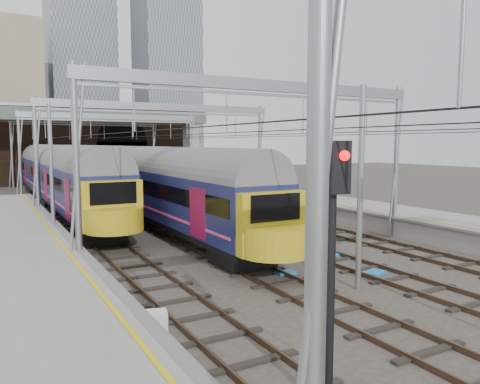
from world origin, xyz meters
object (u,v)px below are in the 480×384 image
train_main (90,169)px  relay_cabinet (156,334)px  signal_near_left (333,247)px  train_second (60,176)px

train_main → relay_cabinet: train_main is taller
signal_near_left → relay_cabinet: 5.18m
train_main → train_second: size_ratio=1.96×
train_main → train_second: bearing=-114.9°
relay_cabinet → train_second: bearing=100.8°
train_main → relay_cabinet: 36.93m
train_second → signal_near_left: 31.75m
train_main → signal_near_left: (-3.78, -40.38, 0.69)m
train_main → signal_near_left: signal_near_left is taller
train_main → signal_near_left: bearing=-95.3°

